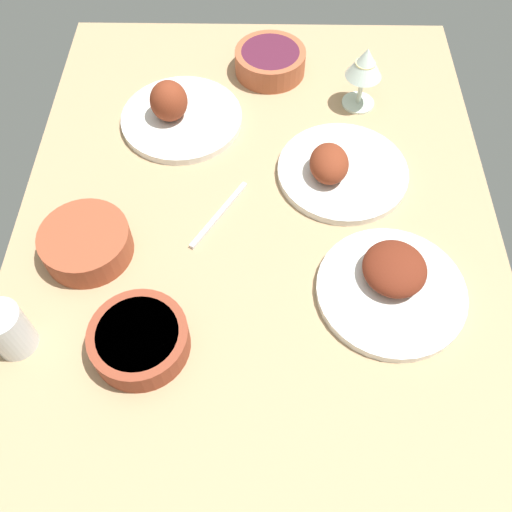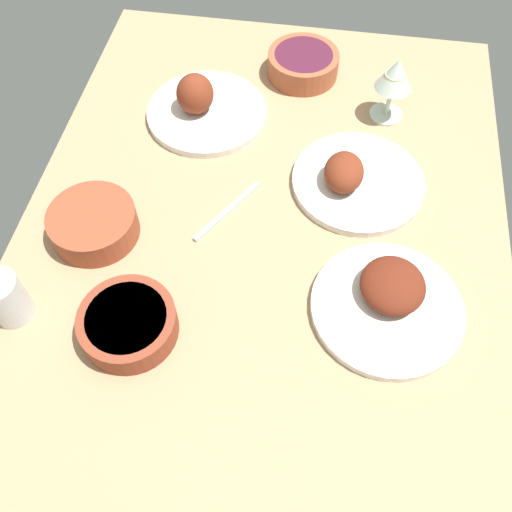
% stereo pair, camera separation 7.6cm
% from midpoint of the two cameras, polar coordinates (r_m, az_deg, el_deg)
% --- Properties ---
extents(dining_table, '(1.40, 0.90, 0.04)m').
position_cam_midpoint_polar(dining_table, '(1.01, -2.17, -1.38)').
color(dining_table, tan).
rests_on(dining_table, ground).
extents(plate_far_side, '(0.25, 0.25, 0.06)m').
position_cam_midpoint_polar(plate_far_side, '(0.96, 11.56, -2.84)').
color(plate_far_side, silver).
rests_on(plate_far_side, dining_table).
extents(plate_near_viewer, '(0.25, 0.25, 0.10)m').
position_cam_midpoint_polar(plate_near_viewer, '(1.22, -9.85, 14.13)').
color(plate_near_viewer, silver).
rests_on(plate_near_viewer, dining_table).
extents(plate_center_main, '(0.26, 0.26, 0.07)m').
position_cam_midpoint_polar(plate_center_main, '(1.11, 6.49, 8.66)').
color(plate_center_main, silver).
rests_on(plate_center_main, dining_table).
extents(bowl_cream, '(0.16, 0.16, 0.05)m').
position_cam_midpoint_polar(bowl_cream, '(0.91, -14.21, -8.39)').
color(bowl_cream, brown).
rests_on(bowl_cream, dining_table).
extents(bowl_potatoes, '(0.16, 0.16, 0.05)m').
position_cam_midpoint_polar(bowl_potatoes, '(1.03, -19.02, 1.21)').
color(bowl_potatoes, brown).
rests_on(bowl_potatoes, dining_table).
extents(bowl_onions, '(0.16, 0.16, 0.05)m').
position_cam_midpoint_polar(bowl_onions, '(1.33, -0.28, 19.25)').
color(bowl_onions, '#A35133').
rests_on(bowl_onions, dining_table).
extents(wine_glass, '(0.08, 0.08, 0.14)m').
position_cam_midpoint_polar(wine_glass, '(1.21, 9.23, 18.55)').
color(wine_glass, silver).
rests_on(wine_glass, dining_table).
extents(water_tumbler, '(0.07, 0.07, 0.09)m').
position_cam_midpoint_polar(water_tumbler, '(0.97, -26.11, -6.94)').
color(water_tumbler, silver).
rests_on(water_tumbler, dining_table).
extents(fork_loose, '(0.16, 0.10, 0.01)m').
position_cam_midpoint_polar(fork_loose, '(1.05, -5.86, 4.13)').
color(fork_loose, silver).
rests_on(fork_loose, dining_table).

